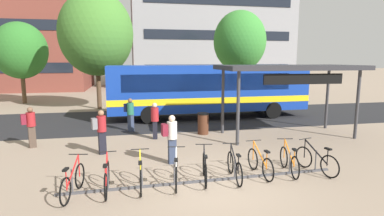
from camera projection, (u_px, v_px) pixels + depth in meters
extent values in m
plane|color=gray|center=(213.00, 184.00, 8.78)|extent=(200.00, 200.00, 0.00)
cube|color=#232326|center=(169.00, 119.00, 18.48)|extent=(80.00, 7.20, 0.01)
cube|color=#14389E|center=(209.00, 87.00, 18.68)|extent=(12.03, 2.70, 2.70)
cube|color=yellow|center=(209.00, 98.00, 18.78)|extent=(12.05, 2.72, 0.36)
cube|color=black|center=(291.00, 68.00, 19.64)|extent=(1.03, 2.31, 0.40)
cube|color=black|center=(298.00, 82.00, 19.89)|extent=(0.11, 2.19, 1.40)
cube|color=black|center=(199.00, 80.00, 19.75)|extent=(9.84, 0.18, 0.97)
cube|color=black|center=(210.00, 82.00, 17.35)|extent=(9.84, 0.18, 0.97)
cylinder|color=black|center=(257.00, 105.00, 20.78)|extent=(1.00, 0.31, 1.00)
cylinder|color=black|center=(273.00, 110.00, 18.56)|extent=(1.00, 0.31, 1.00)
cylinder|color=black|center=(147.00, 108.00, 19.23)|extent=(1.00, 0.31, 1.00)
cylinder|color=black|center=(150.00, 115.00, 17.00)|extent=(1.00, 0.31, 1.00)
cube|color=#47474C|center=(205.00, 181.00, 8.96)|extent=(8.22, 0.33, 0.06)
cylinder|color=#47474C|center=(72.00, 182.00, 8.08)|extent=(0.04, 0.04, 0.70)
cylinder|color=#47474C|center=(108.00, 179.00, 8.29)|extent=(0.04, 0.04, 0.70)
cylinder|color=#47474C|center=(142.00, 176.00, 8.49)|extent=(0.04, 0.04, 0.70)
cylinder|color=#47474C|center=(174.00, 173.00, 8.70)|extent=(0.04, 0.04, 0.70)
cylinder|color=#47474C|center=(205.00, 170.00, 8.91)|extent=(0.04, 0.04, 0.70)
cylinder|color=#47474C|center=(235.00, 168.00, 9.12)|extent=(0.04, 0.04, 0.70)
cylinder|color=#47474C|center=(263.00, 165.00, 9.33)|extent=(0.04, 0.04, 0.70)
cylinder|color=#47474C|center=(290.00, 163.00, 9.53)|extent=(0.04, 0.04, 0.70)
cylinder|color=#47474C|center=(316.00, 161.00, 9.74)|extent=(0.04, 0.04, 0.70)
torus|color=black|center=(80.00, 176.00, 8.49)|extent=(0.17, 0.70, 0.70)
torus|color=black|center=(65.00, 192.00, 7.48)|extent=(0.17, 0.70, 0.70)
cube|color=red|center=(73.00, 171.00, 7.95)|extent=(0.20, 0.91, 0.58)
cylinder|color=red|center=(66.00, 180.00, 7.54)|extent=(0.04, 0.04, 0.55)
cube|color=black|center=(66.00, 169.00, 7.50)|extent=(0.14, 0.23, 0.05)
cylinder|color=red|center=(79.00, 165.00, 8.42)|extent=(0.04, 0.04, 0.65)
cylinder|color=black|center=(78.00, 154.00, 8.37)|extent=(0.52, 0.12, 0.03)
torus|color=black|center=(108.00, 173.00, 8.72)|extent=(0.05, 0.70, 0.70)
torus|color=black|center=(106.00, 187.00, 7.74)|extent=(0.05, 0.70, 0.70)
cube|color=red|center=(106.00, 168.00, 8.20)|extent=(0.04, 0.92, 0.58)
cylinder|color=red|center=(105.00, 176.00, 7.79)|extent=(0.03, 0.03, 0.55)
cube|color=black|center=(105.00, 166.00, 7.75)|extent=(0.10, 0.22, 0.05)
cylinder|color=red|center=(107.00, 162.00, 8.66)|extent=(0.03, 0.03, 0.65)
cylinder|color=black|center=(107.00, 152.00, 8.61)|extent=(0.52, 0.03, 0.03)
torus|color=black|center=(140.00, 170.00, 8.96)|extent=(0.06, 0.70, 0.70)
torus|color=black|center=(141.00, 183.00, 7.97)|extent=(0.06, 0.70, 0.70)
cube|color=yellow|center=(140.00, 165.00, 8.44)|extent=(0.06, 0.92, 0.58)
cylinder|color=yellow|center=(140.00, 172.00, 8.03)|extent=(0.03, 0.03, 0.55)
cube|color=black|center=(140.00, 163.00, 7.99)|extent=(0.11, 0.22, 0.05)
cylinder|color=yellow|center=(140.00, 160.00, 8.90)|extent=(0.03, 0.03, 0.65)
cylinder|color=black|center=(140.00, 149.00, 8.85)|extent=(0.52, 0.04, 0.03)
torus|color=black|center=(176.00, 167.00, 9.20)|extent=(0.16, 0.70, 0.70)
torus|color=black|center=(176.00, 180.00, 8.20)|extent=(0.16, 0.70, 0.70)
cube|color=silver|center=(176.00, 162.00, 8.67)|extent=(0.18, 0.91, 0.58)
cylinder|color=silver|center=(176.00, 169.00, 8.25)|extent=(0.03, 0.03, 0.55)
cube|color=black|center=(176.00, 160.00, 8.21)|extent=(0.13, 0.23, 0.05)
cylinder|color=silver|center=(176.00, 157.00, 9.13)|extent=(0.04, 0.04, 0.65)
cylinder|color=black|center=(176.00, 147.00, 9.09)|extent=(0.52, 0.11, 0.03)
torus|color=black|center=(204.00, 164.00, 9.47)|extent=(0.18, 0.70, 0.70)
torus|color=black|center=(206.00, 176.00, 8.47)|extent=(0.18, 0.70, 0.70)
cube|color=black|center=(205.00, 159.00, 8.94)|extent=(0.20, 0.91, 0.58)
cylinder|color=black|center=(206.00, 166.00, 8.52)|extent=(0.04, 0.04, 0.55)
cube|color=black|center=(206.00, 157.00, 8.48)|extent=(0.14, 0.23, 0.05)
cylinder|color=black|center=(204.00, 154.00, 9.40)|extent=(0.04, 0.04, 0.65)
cylinder|color=black|center=(204.00, 144.00, 9.35)|extent=(0.52, 0.13, 0.03)
torus|color=black|center=(230.00, 163.00, 9.58)|extent=(0.10, 0.71, 0.70)
torus|color=black|center=(239.00, 175.00, 8.58)|extent=(0.10, 0.71, 0.70)
cube|color=black|center=(235.00, 158.00, 9.05)|extent=(0.11, 0.92, 0.58)
cylinder|color=black|center=(238.00, 164.00, 8.64)|extent=(0.03, 0.03, 0.55)
cube|color=black|center=(239.00, 155.00, 8.60)|extent=(0.12, 0.23, 0.05)
cylinder|color=black|center=(231.00, 153.00, 9.51)|extent=(0.03, 0.03, 0.65)
cylinder|color=black|center=(231.00, 143.00, 9.46)|extent=(0.52, 0.07, 0.03)
torus|color=black|center=(253.00, 159.00, 9.92)|extent=(0.08, 0.71, 0.70)
torus|color=black|center=(268.00, 170.00, 8.94)|extent=(0.08, 0.71, 0.70)
cube|color=orange|center=(260.00, 154.00, 9.40)|extent=(0.08, 0.92, 0.58)
cylinder|color=orange|center=(267.00, 160.00, 8.99)|extent=(0.03, 0.03, 0.55)
cube|color=black|center=(267.00, 152.00, 8.95)|extent=(0.11, 0.22, 0.05)
cylinder|color=orange|center=(253.00, 150.00, 9.85)|extent=(0.03, 0.03, 0.65)
cylinder|color=black|center=(254.00, 140.00, 9.80)|extent=(0.52, 0.05, 0.03)
torus|color=black|center=(284.00, 157.00, 10.12)|extent=(0.16, 0.70, 0.70)
torus|color=black|center=(295.00, 168.00, 9.11)|extent=(0.16, 0.70, 0.70)
cube|color=orange|center=(289.00, 152.00, 9.59)|extent=(0.19, 0.91, 0.58)
cylinder|color=orange|center=(294.00, 158.00, 9.17)|extent=(0.03, 0.03, 0.55)
cube|color=black|center=(295.00, 150.00, 9.13)|extent=(0.14, 0.23, 0.05)
cylinder|color=orange|center=(284.00, 148.00, 10.05)|extent=(0.04, 0.04, 0.65)
cylinder|color=black|center=(285.00, 139.00, 10.00)|extent=(0.52, 0.11, 0.03)
torus|color=black|center=(304.00, 157.00, 10.13)|extent=(0.22, 0.69, 0.70)
torus|color=black|center=(330.00, 167.00, 9.22)|extent=(0.22, 0.69, 0.70)
cube|color=black|center=(316.00, 152.00, 9.64)|extent=(0.27, 0.90, 0.58)
cylinder|color=black|center=(328.00, 157.00, 9.27)|extent=(0.04, 0.04, 0.55)
cube|color=black|center=(328.00, 149.00, 9.23)|extent=(0.15, 0.24, 0.05)
cylinder|color=black|center=(305.00, 148.00, 10.06)|extent=(0.04, 0.04, 0.65)
cylinder|color=black|center=(305.00, 139.00, 10.01)|extent=(0.51, 0.16, 0.03)
cylinder|color=#38383D|center=(238.00, 109.00, 12.57)|extent=(0.14, 0.14, 3.09)
cylinder|color=#38383D|center=(357.00, 105.00, 13.63)|extent=(0.14, 0.14, 3.09)
cylinder|color=#38383D|center=(223.00, 102.00, 14.68)|extent=(0.14, 0.14, 3.09)
cylinder|color=#38383D|center=(327.00, 99.00, 15.73)|extent=(0.14, 0.14, 3.09)
cube|color=#28282D|center=(289.00, 67.00, 13.90)|extent=(6.41, 3.03, 0.20)
cube|color=black|center=(304.00, 79.00, 12.77)|extent=(3.57, 0.11, 0.44)
cube|color=black|center=(102.00, 143.00, 11.55)|extent=(0.31, 0.27, 0.87)
cylinder|color=maroon|center=(101.00, 124.00, 11.44)|extent=(0.43, 0.43, 0.59)
sphere|color=#936B4C|center=(101.00, 113.00, 11.37)|extent=(0.22, 0.22, 0.22)
cube|color=slate|center=(94.00, 124.00, 11.31)|extent=(0.26, 0.32, 0.40)
cube|color=black|center=(155.00, 130.00, 13.77)|extent=(0.23, 0.28, 0.81)
cylinder|color=maroon|center=(155.00, 114.00, 13.66)|extent=(0.37, 0.37, 0.61)
sphere|color=beige|center=(155.00, 105.00, 13.59)|extent=(0.22, 0.22, 0.22)
cube|color=slate|center=(155.00, 113.00, 13.91)|extent=(0.30, 0.21, 0.40)
cube|color=#47382D|center=(32.00, 137.00, 12.40)|extent=(0.32, 0.29, 0.88)
cylinder|color=maroon|center=(31.00, 119.00, 12.29)|extent=(0.45, 0.45, 0.56)
sphere|color=brown|center=(30.00, 110.00, 12.22)|extent=(0.22, 0.22, 0.22)
cube|color=maroon|center=(23.00, 119.00, 12.14)|extent=(0.28, 0.33, 0.40)
cube|color=#2D3851|center=(172.00, 151.00, 10.49)|extent=(0.28, 0.23, 0.87)
cylinder|color=beige|center=(172.00, 130.00, 10.38)|extent=(0.38, 0.38, 0.60)
sphere|color=beige|center=(172.00, 118.00, 10.31)|extent=(0.22, 0.22, 0.22)
cube|color=maroon|center=(165.00, 130.00, 10.29)|extent=(0.21, 0.30, 0.40)
cube|color=#2D3851|center=(131.00, 123.00, 15.20)|extent=(0.32, 0.33, 0.85)
cylinder|color=#23664C|center=(130.00, 109.00, 15.09)|extent=(0.48, 0.48, 0.59)
sphere|color=brown|center=(130.00, 101.00, 15.02)|extent=(0.22, 0.22, 0.22)
cube|color=navy|center=(127.00, 108.00, 15.24)|extent=(0.33, 0.32, 0.40)
cylinder|color=#4C2819|center=(203.00, 124.00, 14.66)|extent=(0.52, 0.52, 0.95)
cylinder|color=black|center=(203.00, 114.00, 14.58)|extent=(0.55, 0.55, 0.08)
cylinder|color=brown|center=(239.00, 84.00, 26.13)|extent=(0.32, 0.32, 2.92)
ellipsoid|color=#388433|center=(240.00, 41.00, 25.57)|extent=(4.36, 4.36, 5.02)
cylinder|color=brown|center=(99.00, 89.00, 21.95)|extent=(0.32, 0.32, 2.83)
ellipsoid|color=#427A2D|center=(96.00, 34.00, 21.34)|extent=(5.10, 5.10, 5.86)
cylinder|color=brown|center=(24.00, 89.00, 24.77)|extent=(0.32, 0.32, 2.34)
ellipsoid|color=#2D7028|center=(20.00, 51.00, 24.29)|extent=(4.11, 4.11, 4.48)
cube|color=brown|center=(9.00, 13.00, 35.56)|extent=(17.09, 10.33, 17.76)
cube|color=gray|center=(206.00, 12.00, 42.41)|extent=(20.36, 13.63, 19.97)
cube|color=black|center=(219.00, 69.00, 36.98)|extent=(17.91, 0.06, 1.10)
cube|color=black|center=(220.00, 35.00, 36.35)|extent=(17.91, 0.06, 1.10)
cube|color=black|center=(220.00, 0.00, 35.72)|extent=(17.91, 0.06, 1.10)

